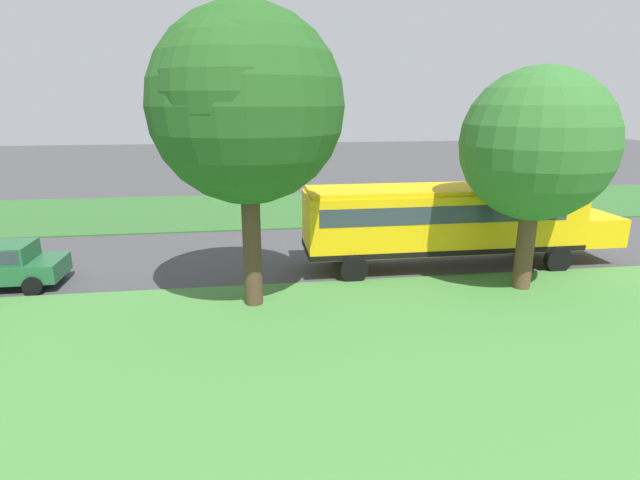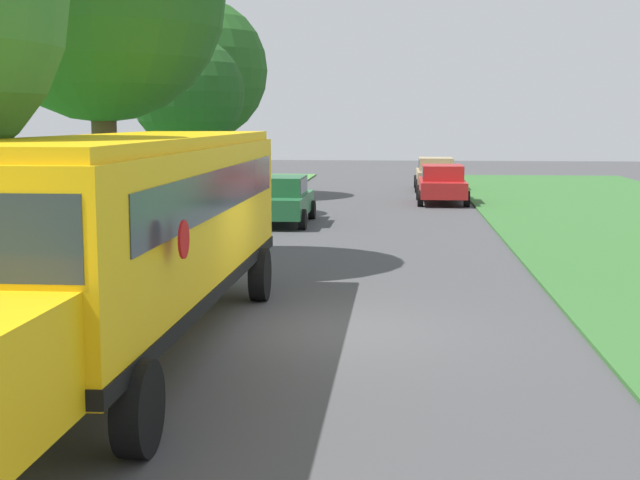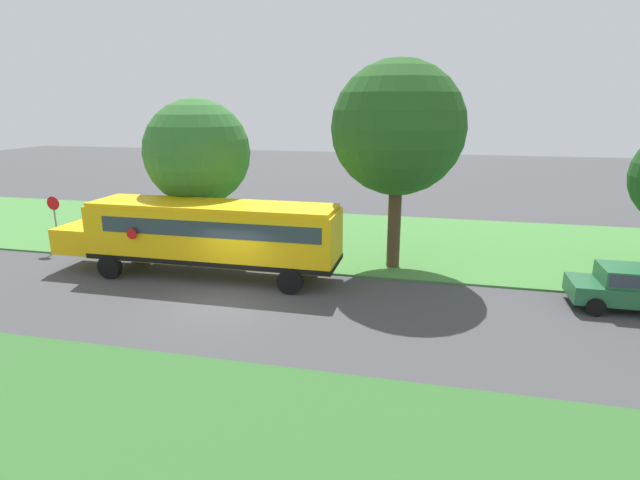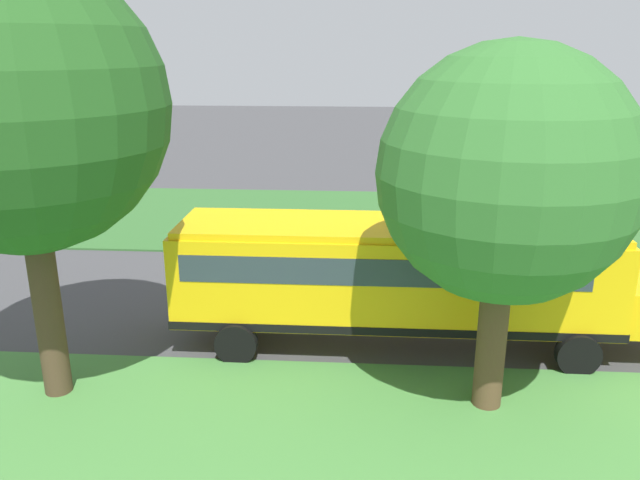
{
  "view_description": "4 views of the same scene",
  "coord_description": "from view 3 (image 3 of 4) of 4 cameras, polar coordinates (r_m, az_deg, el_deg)",
  "views": [
    {
      "loc": [
        -20.53,
        5.81,
        6.24
      ],
      "look_at": [
        -2.39,
        3.23,
        1.16
      ],
      "focal_mm": 28.0,
      "sensor_mm": 36.0,
      "label": 1
    },
    {
      "loc": [
        1.1,
        -14.12,
        3.4
      ],
      "look_at": [
        -0.3,
        1.38,
        1.28
      ],
      "focal_mm": 50.0,
      "sensor_mm": 36.0,
      "label": 2
    },
    {
      "loc": [
        15.83,
        7.44,
        7.09
      ],
      "look_at": [
        -2.54,
        3.18,
        1.94
      ],
      "focal_mm": 28.0,
      "sensor_mm": 36.0,
      "label": 3
    },
    {
      "loc": [
        -17.12,
        -0.65,
        7.24
      ],
      "look_at": [
        -0.22,
        0.51,
        1.91
      ],
      "focal_mm": 35.0,
      "sensor_mm": 36.0,
      "label": 4
    }
  ],
  "objects": [
    {
      "name": "car_green_nearest",
      "position": [
        20.89,
        32.32,
        -4.49
      ],
      "size": [
        2.02,
        4.4,
        1.56
      ],
      "color": "#236038",
      "rests_on": "ground"
    },
    {
      "name": "grass_verge",
      "position": [
        27.8,
        -2.9,
        0.56
      ],
      "size": [
        12.0,
        80.0,
        0.08
      ],
      "primitive_type": "cube",
      "color": "#47843D",
      "rests_on": "ground"
    },
    {
      "name": "grass_far_side",
      "position": [
        12.33,
        -29.94,
        -21.96
      ],
      "size": [
        10.0,
        80.0,
        0.07
      ],
      "primitive_type": "cube",
      "color": "#33662D",
      "rests_on": "ground"
    },
    {
      "name": "oak_tree_roadside_mid",
      "position": [
        21.76,
        9.23,
        12.77
      ],
      "size": [
        5.62,
        5.62,
        8.95
      ],
      "color": "#4C3826",
      "rests_on": "ground"
    },
    {
      "name": "school_bus",
      "position": [
        21.37,
        -12.78,
        0.9
      ],
      "size": [
        2.85,
        12.42,
        3.16
      ],
      "color": "yellow",
      "rests_on": "ground"
    },
    {
      "name": "oak_tree_beside_bus",
      "position": [
        24.04,
        -13.77,
        9.43
      ],
      "size": [
        4.88,
        4.88,
        7.38
      ],
      "color": "brown",
      "rests_on": "ground"
    },
    {
      "name": "ground_plane",
      "position": [
        18.88,
        -11.3,
        -7.1
      ],
      "size": [
        120.0,
        120.0,
        0.0
      ],
      "primitive_type": "plane",
      "color": "#424244"
    },
    {
      "name": "stop_sign",
      "position": [
        27.87,
        -28.04,
        2.39
      ],
      "size": [
        0.08,
        0.68,
        2.74
      ],
      "color": "gray",
      "rests_on": "ground"
    }
  ]
}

